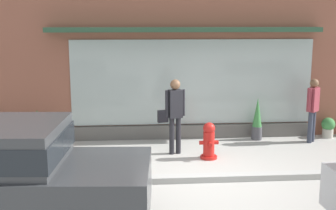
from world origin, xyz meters
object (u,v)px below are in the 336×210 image
(pedestrian_with_handbag, at_px, (174,111))
(potted_plant_window_right, at_px, (328,127))
(fire_hydrant, at_px, (209,141))
(potted_plant_by_entrance, at_px, (38,130))
(pedestrian_passerby, at_px, (313,105))
(potted_plant_low_front, at_px, (257,120))

(pedestrian_with_handbag, xyz_separation_m, potted_plant_window_right, (4.24, 1.12, -0.74))
(fire_hydrant, xyz_separation_m, potted_plant_window_right, (3.49, 1.54, -0.12))
(pedestrian_with_handbag, relative_size, potted_plant_by_entrance, 1.88)
(fire_hydrant, bearing_deg, pedestrian_with_handbag, 151.14)
(potted_plant_by_entrance, height_order, potted_plant_window_right, potted_plant_by_entrance)
(pedestrian_passerby, relative_size, potted_plant_low_front, 1.48)
(pedestrian_with_handbag, distance_m, pedestrian_passerby, 3.68)
(pedestrian_with_handbag, relative_size, potted_plant_low_front, 1.58)
(pedestrian_with_handbag, bearing_deg, potted_plant_window_right, 179.43)
(pedestrian_with_handbag, xyz_separation_m, potted_plant_by_entrance, (-3.29, 0.81, -0.59))
(fire_hydrant, height_order, potted_plant_by_entrance, potted_plant_by_entrance)
(fire_hydrant, distance_m, pedestrian_with_handbag, 1.06)
(pedestrian_passerby, bearing_deg, potted_plant_window_right, 168.96)
(pedestrian_with_handbag, height_order, potted_plant_by_entrance, pedestrian_with_handbag)
(potted_plant_low_front, relative_size, potted_plant_by_entrance, 1.19)
(pedestrian_with_handbag, xyz_separation_m, potted_plant_low_front, (2.28, 1.07, -0.50))
(potted_plant_low_front, height_order, potted_plant_window_right, potted_plant_low_front)
(potted_plant_by_entrance, bearing_deg, potted_plant_low_front, 2.74)
(potted_plant_low_front, bearing_deg, fire_hydrant, -135.95)
(potted_plant_low_front, relative_size, potted_plant_window_right, 2.07)
(potted_plant_by_entrance, bearing_deg, fire_hydrant, -16.78)
(fire_hydrant, distance_m, potted_plant_low_front, 2.14)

